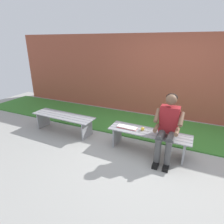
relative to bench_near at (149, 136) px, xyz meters
The scene contains 8 objects.
ground_plane 1.49m from the bench_near, 43.60° to the left, with size 10.00×7.00×0.04m, color #9E9E99.
grass_strip 1.58m from the bench_near, 47.43° to the right, with size 9.00×1.54×0.03m, color #387A2D.
brick_wall 2.38m from the bench_near, 77.04° to the right, with size 9.50×0.24×2.32m, color #9E4C38.
bench_near is the anchor object (origin of this frame).
bench_far 2.10m from the bench_near, ahead, with size 1.59×0.49×0.43m.
person_seated 0.50m from the bench_near, 164.22° to the left, with size 0.50×0.69×1.24m.
apple 0.19m from the bench_near, ahead, with size 0.07×0.07×0.07m, color gold.
book_open 0.48m from the bench_near, ahead, with size 0.42×0.17×0.02m.
Camera 1 is at (-0.76, 3.35, 2.10)m, focal length 30.49 mm.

